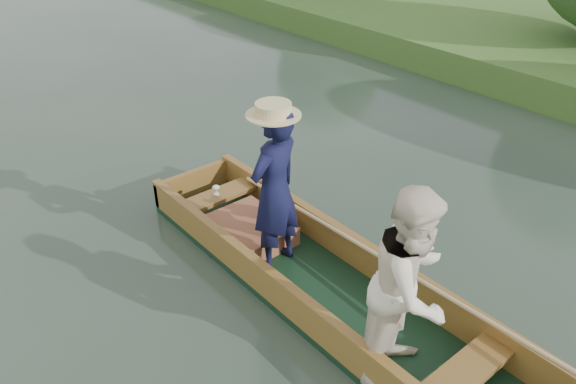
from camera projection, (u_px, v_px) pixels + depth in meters
ground at (326, 296)px, 5.66m from camera, size 120.00×120.00×0.00m
punt at (336, 259)px, 5.12m from camera, size 1.25×5.20×1.87m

